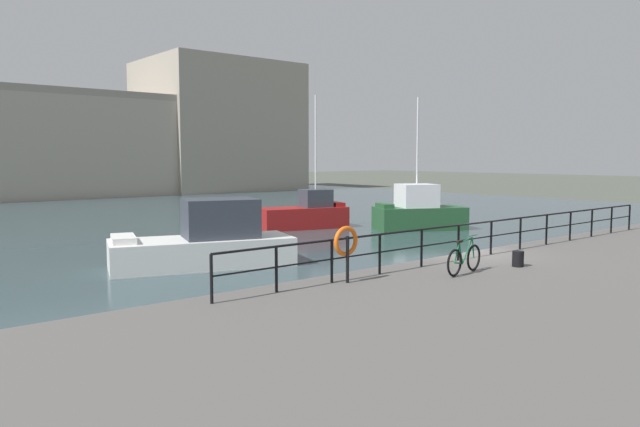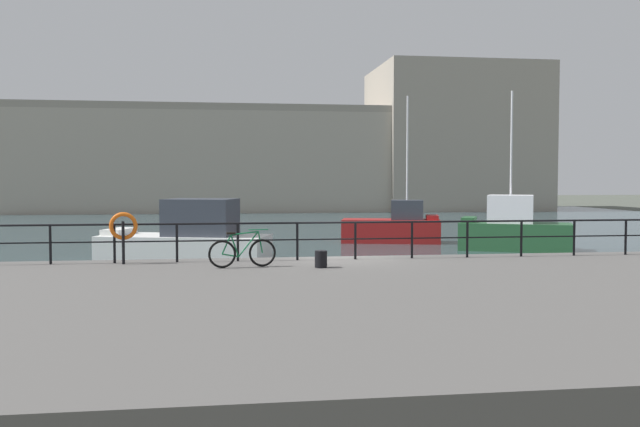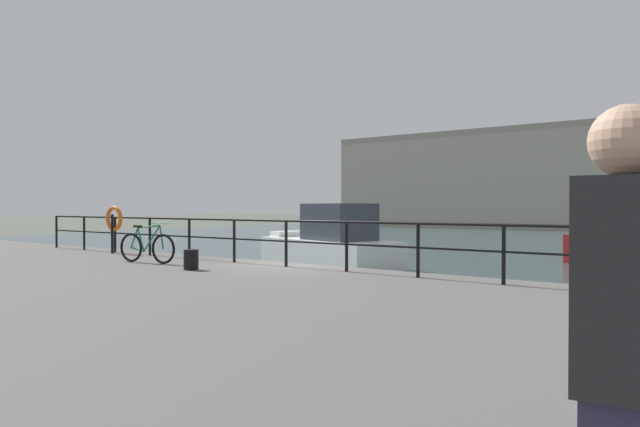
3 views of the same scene
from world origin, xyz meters
name	(u,v)px [view 1 (image 1 of 3)]	position (x,y,z in m)	size (l,w,h in m)	color
ground_plane	(465,285)	(0.00, 0.00, 0.00)	(240.00, 240.00, 0.00)	#4C5147
water_basin	(118,215)	(0.00, 30.20, 0.01)	(80.00, 60.00, 0.01)	#33474C
harbor_building	(98,140)	(7.29, 54.72, 6.02)	(62.60, 14.36, 15.80)	#A89E8E
moored_green_narrowboat	(305,214)	(5.55, 15.52, 0.83)	(5.49, 3.25, 7.74)	maroon
moored_small_launch	(207,242)	(-4.86, 8.33, 0.94)	(7.22, 4.49, 2.56)	white
moored_cabin_cruiser	(419,212)	(10.15, 10.83, 1.02)	(5.54, 4.18, 7.51)	#23512D
quay_railing	(491,231)	(0.27, -0.75, 1.82)	(20.05, 0.07, 1.08)	black
parked_bicycle	(464,259)	(-2.98, -2.15, 1.47)	(1.76, 0.33, 0.98)	black
mooring_bollard	(518,259)	(-0.98, -2.49, 1.30)	(0.32, 0.32, 0.44)	black
life_ring_stand	(346,243)	(-6.12, -0.97, 2.06)	(0.75, 0.16, 1.40)	black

